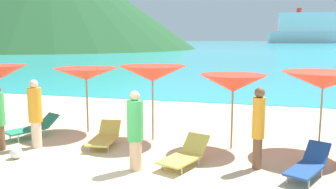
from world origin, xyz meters
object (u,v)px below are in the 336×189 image
lounge_chair_4 (309,164)px  beach_ball (16,153)px  umbrella_4 (323,81)px  beachgoer_2 (258,125)px  lounge_chair_2 (105,137)px  beachgoer_3 (35,112)px  beachgoer_4 (135,129)px  cruise_ship (308,30)px  umbrella_3 (233,83)px  umbrella_1 (86,74)px  umbrella_2 (152,74)px  lounge_chair_0 (33,127)px  lounge_chair_3 (185,154)px

lounge_chair_4 → beach_ball: bearing=-149.3°
umbrella_4 → beachgoer_2: (-1.55, -1.67, -0.87)m
lounge_chair_2 → beachgoer_3: bearing=-168.2°
lounge_chair_2 → beachgoer_4: beachgoer_4 is taller
beachgoer_4 → cruise_ship: cruise_ship is taller
umbrella_3 → cruise_ship: 257.16m
umbrella_1 → umbrella_2: size_ratio=0.98×
umbrella_1 → beach_ball: (-0.50, -2.85, -1.72)m
lounge_chair_4 → beachgoer_3: (-7.01, 0.35, 0.71)m
umbrella_2 → umbrella_4: 4.61m
beach_ball → umbrella_1: bearing=80.0°
umbrella_4 → lounge_chair_2: (-5.72, -0.96, -1.65)m
lounge_chair_0 → beachgoer_2: 6.79m
lounge_chair_3 → beach_ball: (-4.20, -0.64, -0.12)m
beachgoer_4 → beachgoer_2: bearing=160.7°
lounge_chair_2 → beachgoer_3: size_ratio=0.81×
umbrella_3 → lounge_chair_2: (-3.45, -0.70, -1.53)m
beach_ball → umbrella_4: bearing=19.0°
umbrella_1 → beachgoer_2: (5.35, -1.98, -0.84)m
lounge_chair_4 → cruise_ship: (26.58, 257.15, 8.87)m
lounge_chair_0 → beach_ball: 2.04m
beachgoer_4 → lounge_chair_4: bearing=152.2°
cruise_ship → beach_ball: bearing=-105.2°
cruise_ship → umbrella_4: bearing=-103.6°
umbrella_2 → umbrella_3: 2.36m
umbrella_3 → beach_ball: 5.86m
umbrella_3 → beachgoer_2: bearing=-63.1°
umbrella_1 → lounge_chair_4: bearing=-19.1°
umbrella_2 → lounge_chair_0: size_ratio=1.30×
umbrella_3 → lounge_chair_3: size_ratio=1.32×
lounge_chair_0 → umbrella_4: bearing=30.0°
umbrella_1 → lounge_chair_2: size_ratio=1.41×
beachgoer_2 → beach_ball: bearing=103.9°
umbrella_2 → beach_ball: (-2.80, -2.53, -1.83)m
umbrella_1 → beachgoer_2: size_ratio=1.14×
lounge_chair_2 → lounge_chair_4: size_ratio=0.97×
umbrella_2 → beach_ball: bearing=-137.8°
lounge_chair_2 → beachgoer_4: bearing=-53.2°
umbrella_3 → lounge_chair_4: size_ratio=1.29×
umbrella_2 → beachgoer_4: umbrella_2 is taller
umbrella_2 → lounge_chair_4: 4.86m
lounge_chair_0 → umbrella_2: bearing=35.9°
beachgoer_4 → lounge_chair_0: bearing=-60.6°
umbrella_3 → lounge_chair_4: (1.80, -1.67, -1.51)m
lounge_chair_2 → beach_ball: size_ratio=5.01×
umbrella_1 → umbrella_3: bearing=-7.0°
umbrella_1 → beachgoer_4: 3.97m
umbrella_4 → lounge_chair_4: bearing=-103.6°
lounge_chair_4 → lounge_chair_3: bearing=-154.8°
umbrella_3 → lounge_chair_0: umbrella_3 is taller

